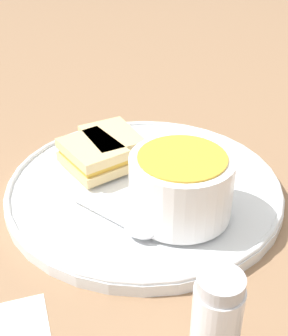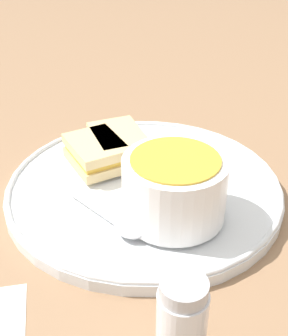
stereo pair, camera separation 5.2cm
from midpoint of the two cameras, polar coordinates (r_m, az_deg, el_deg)
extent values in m
plane|color=#8E6B4C|center=(0.54, 2.76, -3.28)|extent=(2.40, 2.40, 0.00)
cylinder|color=white|center=(0.53, 2.78, -2.71)|extent=(0.31, 0.31, 0.01)
torus|color=white|center=(0.53, 2.80, -2.00)|extent=(0.31, 0.31, 0.01)
cylinder|color=white|center=(0.48, 6.40, -5.49)|extent=(0.06, 0.06, 0.01)
cylinder|color=white|center=(0.46, 6.61, -2.64)|extent=(0.10, 0.10, 0.06)
cylinder|color=gold|center=(0.45, 6.86, 0.64)|extent=(0.09, 0.09, 0.01)
cube|color=silver|center=(0.49, -3.00, -5.00)|extent=(0.08, 0.03, 0.00)
ellipsoid|color=silver|center=(0.45, 1.41, -7.56)|extent=(0.04, 0.03, 0.01)
cube|color=#DBBC7F|center=(0.58, -0.57, 2.25)|extent=(0.08, 0.07, 0.01)
cube|color=gold|center=(0.57, -0.57, 3.06)|extent=(0.07, 0.06, 0.01)
cube|color=#DBBC7F|center=(0.57, -0.58, 3.87)|extent=(0.08, 0.07, 0.01)
cube|color=#DBBC7F|center=(0.56, -3.12, 0.97)|extent=(0.08, 0.06, 0.01)
cube|color=gold|center=(0.55, -3.14, 1.79)|extent=(0.07, 0.06, 0.01)
cube|color=#DBBC7F|center=(0.55, -3.17, 2.63)|extent=(0.08, 0.06, 0.01)
cylinder|color=silver|center=(0.36, 8.95, -19.11)|extent=(0.04, 0.04, 0.07)
cylinder|color=#B7B7BC|center=(0.33, 9.57, -14.57)|extent=(0.03, 0.03, 0.01)
camera|label=1|loc=(0.03, -87.14, 1.81)|focal=50.00mm
camera|label=2|loc=(0.03, 92.86, -1.81)|focal=50.00mm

